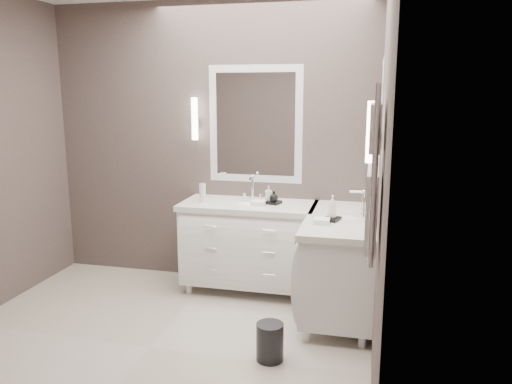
% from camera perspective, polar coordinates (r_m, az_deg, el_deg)
% --- Properties ---
extents(floor, '(3.20, 3.00, 0.01)m').
position_cam_1_polar(floor, '(3.95, -12.03, -17.03)').
color(floor, beige).
rests_on(floor, ground).
extents(wall_back, '(3.20, 0.01, 2.70)m').
position_cam_1_polar(wall_back, '(4.90, -5.20, 5.45)').
color(wall_back, '#4C3F3C').
rests_on(wall_back, floor).
extents(wall_right, '(0.01, 3.00, 2.70)m').
position_cam_1_polar(wall_right, '(3.16, 14.22, 1.77)').
color(wall_right, '#4C3F3C').
rests_on(wall_right, floor).
extents(vanity_back, '(1.24, 0.59, 0.97)m').
position_cam_1_polar(vanity_back, '(4.68, -0.83, -5.61)').
color(vanity_back, white).
rests_on(vanity_back, floor).
extents(vanity_right, '(0.59, 1.24, 0.97)m').
position_cam_1_polar(vanity_right, '(4.25, 9.69, -7.59)').
color(vanity_right, white).
rests_on(vanity_right, floor).
extents(mirror_back, '(0.90, 0.02, 1.10)m').
position_cam_1_polar(mirror_back, '(4.74, -0.09, 7.72)').
color(mirror_back, white).
rests_on(mirror_back, wall_back).
extents(mirror_right, '(0.02, 0.90, 1.10)m').
position_cam_1_polar(mirror_right, '(3.93, 13.98, 6.58)').
color(mirror_right, white).
rests_on(mirror_right, wall_right).
extents(sconce_back, '(0.06, 0.06, 0.40)m').
position_cam_1_polar(sconce_back, '(4.85, -7.02, 8.22)').
color(sconce_back, white).
rests_on(sconce_back, wall_back).
extents(sconce_right, '(0.06, 0.06, 0.40)m').
position_cam_1_polar(sconce_right, '(3.35, 13.00, 6.55)').
color(sconce_right, white).
rests_on(sconce_right, wall_right).
extents(towel_bar_corner, '(0.03, 0.22, 0.30)m').
position_cam_1_polar(towel_bar_corner, '(4.54, 12.99, 1.73)').
color(towel_bar_corner, white).
rests_on(towel_bar_corner, wall_right).
extents(towel_ladder, '(0.06, 0.58, 0.90)m').
position_cam_1_polar(towel_ladder, '(2.76, 13.23, 1.31)').
color(towel_ladder, white).
rests_on(towel_ladder, wall_right).
extents(waste_bin, '(0.24, 0.24, 0.27)m').
position_cam_1_polar(waste_bin, '(3.65, 1.60, -16.75)').
color(waste_bin, black).
rests_on(waste_bin, floor).
extents(amenity_tray_back, '(0.20, 0.17, 0.03)m').
position_cam_1_polar(amenity_tray_back, '(4.57, 1.75, -1.16)').
color(amenity_tray_back, black).
rests_on(amenity_tray_back, vanity_back).
extents(amenity_tray_right, '(0.15, 0.17, 0.02)m').
position_cam_1_polar(amenity_tray_right, '(4.02, 8.67, -3.06)').
color(amenity_tray_right, black).
rests_on(amenity_tray_right, vanity_right).
extents(water_bottle, '(0.07, 0.07, 0.17)m').
position_cam_1_polar(water_bottle, '(4.62, -6.13, -0.12)').
color(water_bottle, silver).
rests_on(water_bottle, vanity_back).
extents(soap_bottle_a, '(0.07, 0.08, 0.13)m').
position_cam_1_polar(soap_bottle_a, '(4.57, 1.44, -0.14)').
color(soap_bottle_a, white).
rests_on(soap_bottle_a, amenity_tray_back).
extents(soap_bottle_b, '(0.09, 0.09, 0.10)m').
position_cam_1_polar(soap_bottle_b, '(4.52, 2.06, -0.50)').
color(soap_bottle_b, black).
rests_on(soap_bottle_b, amenity_tray_back).
extents(soap_bottle_c, '(0.08, 0.08, 0.18)m').
position_cam_1_polar(soap_bottle_c, '(4.00, 8.72, -1.65)').
color(soap_bottle_c, white).
rests_on(soap_bottle_c, amenity_tray_right).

